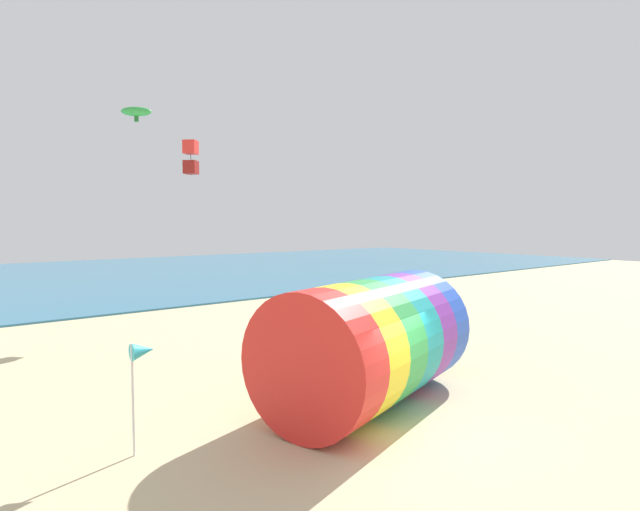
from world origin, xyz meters
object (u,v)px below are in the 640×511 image
(kite_handler, at_px, (436,339))
(giant_inflatable_tube, at_px, (369,342))
(kite_red_box, at_px, (191,157))
(kite_green_parafoil, at_px, (136,111))
(beach_flag, at_px, (142,355))

(kite_handler, bearing_deg, giant_inflatable_tube, -164.79)
(giant_inflatable_tube, distance_m, kite_red_box, 14.13)
(giant_inflatable_tube, distance_m, kite_handler, 4.35)
(kite_handler, bearing_deg, kite_red_box, 105.27)
(giant_inflatable_tube, height_order, kite_green_parafoil, kite_green_parafoil)
(giant_inflatable_tube, xyz_separation_m, kite_green_parafoil, (-0.36, 15.98, 8.51))
(kite_red_box, xyz_separation_m, beach_flag, (-6.47, -11.86, -5.66))
(giant_inflatable_tube, height_order, kite_red_box, kite_red_box)
(kite_green_parafoil, bearing_deg, kite_handler, -73.15)
(kite_handler, distance_m, beach_flag, 9.70)
(kite_green_parafoil, bearing_deg, beach_flag, -108.77)
(giant_inflatable_tube, relative_size, beach_flag, 2.90)
(kite_handler, height_order, beach_flag, beach_flag)
(kite_green_parafoil, distance_m, kite_red_box, 4.28)
(giant_inflatable_tube, xyz_separation_m, beach_flag, (-5.50, 0.87, 0.40))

